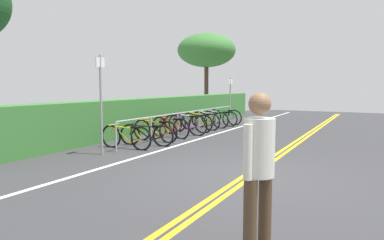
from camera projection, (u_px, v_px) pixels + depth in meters
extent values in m
cube|color=#353538|center=(248.00, 178.00, 6.98)|extent=(38.53, 12.08, 0.05)
cube|color=gold|center=(252.00, 177.00, 6.94)|extent=(34.68, 0.10, 0.00)
cube|color=gold|center=(244.00, 176.00, 7.02)|extent=(34.68, 0.10, 0.00)
cube|color=white|center=(124.00, 161.00, 8.38)|extent=(34.68, 0.12, 0.00)
cylinder|color=#9EA0A5|center=(116.00, 137.00, 9.51)|extent=(0.05, 0.05, 0.80)
cylinder|color=#9EA0A5|center=(151.00, 130.00, 10.96)|extent=(0.05, 0.05, 0.80)
cylinder|color=#9EA0A5|center=(178.00, 125.00, 12.42)|extent=(0.05, 0.05, 0.80)
cylinder|color=#9EA0A5|center=(199.00, 121.00, 13.88)|extent=(0.05, 0.05, 0.80)
cylinder|color=#9EA0A5|center=(216.00, 117.00, 15.33)|extent=(0.05, 0.05, 0.80)
cylinder|color=#9EA0A5|center=(230.00, 115.00, 16.79)|extent=(0.05, 0.05, 0.80)
cylinder|color=#9EA0A5|center=(189.00, 112.00, 13.11)|extent=(8.25, 0.04, 0.04)
torus|color=black|center=(111.00, 136.00, 10.25)|extent=(0.08, 0.69, 0.68)
torus|color=black|center=(141.00, 139.00, 9.80)|extent=(0.08, 0.69, 0.68)
cylinder|color=yellow|center=(122.00, 134.00, 10.07)|extent=(0.06, 0.59, 0.47)
cylinder|color=yellow|center=(124.00, 127.00, 10.02)|extent=(0.06, 0.70, 0.07)
cylinder|color=yellow|center=(132.00, 136.00, 9.92)|extent=(0.04, 0.17, 0.42)
cylinder|color=yellow|center=(136.00, 141.00, 9.89)|extent=(0.05, 0.37, 0.17)
cylinder|color=yellow|center=(138.00, 134.00, 9.84)|extent=(0.04, 0.25, 0.29)
cylinder|color=yellow|center=(112.00, 131.00, 10.21)|extent=(0.04, 0.14, 0.31)
cube|color=black|center=(134.00, 128.00, 9.87)|extent=(0.09, 0.20, 0.05)
cylinder|color=yellow|center=(114.00, 125.00, 10.17)|extent=(0.46, 0.04, 0.03)
torus|color=black|center=(130.00, 135.00, 10.70)|extent=(0.18, 0.66, 0.66)
torus|color=black|center=(163.00, 136.00, 10.39)|extent=(0.18, 0.66, 0.66)
cylinder|color=black|center=(142.00, 133.00, 10.58)|extent=(0.15, 0.60, 0.45)
cylinder|color=black|center=(144.00, 126.00, 10.54)|extent=(0.17, 0.72, 0.07)
cylinder|color=black|center=(153.00, 134.00, 10.48)|extent=(0.07, 0.18, 0.40)
cylinder|color=black|center=(157.00, 138.00, 10.45)|extent=(0.11, 0.38, 0.17)
cylinder|color=black|center=(159.00, 132.00, 10.42)|extent=(0.08, 0.26, 0.28)
cylinder|color=black|center=(132.00, 130.00, 10.67)|extent=(0.06, 0.14, 0.30)
cube|color=black|center=(156.00, 126.00, 10.43)|extent=(0.12, 0.21, 0.05)
cylinder|color=black|center=(133.00, 124.00, 10.64)|extent=(0.46, 0.11, 0.03)
torus|color=black|center=(142.00, 130.00, 11.65)|extent=(0.12, 0.71, 0.71)
torus|color=black|center=(168.00, 132.00, 11.08)|extent=(0.12, 0.71, 0.71)
cylinder|color=orange|center=(152.00, 128.00, 11.43)|extent=(0.09, 0.61, 0.49)
cylinder|color=orange|center=(153.00, 122.00, 11.37)|extent=(0.10, 0.72, 0.07)
cylinder|color=orange|center=(161.00, 129.00, 11.23)|extent=(0.05, 0.17, 0.44)
cylinder|color=orange|center=(164.00, 134.00, 11.18)|extent=(0.07, 0.39, 0.18)
cylinder|color=orange|center=(165.00, 128.00, 11.13)|extent=(0.06, 0.26, 0.30)
cylinder|color=orange|center=(143.00, 125.00, 11.61)|extent=(0.05, 0.14, 0.32)
cube|color=black|center=(162.00, 122.00, 11.17)|extent=(0.10, 0.21, 0.05)
cylinder|color=orange|center=(144.00, 119.00, 11.56)|extent=(0.46, 0.07, 0.03)
torus|color=black|center=(160.00, 127.00, 12.52)|extent=(0.20, 0.72, 0.72)
torus|color=black|center=(181.00, 129.00, 11.89)|extent=(0.20, 0.72, 0.72)
cylinder|color=red|center=(167.00, 125.00, 12.27)|extent=(0.15, 0.57, 0.49)
cylinder|color=red|center=(169.00, 119.00, 12.21)|extent=(0.17, 0.68, 0.07)
cylinder|color=red|center=(175.00, 126.00, 12.06)|extent=(0.07, 0.17, 0.44)
cylinder|color=red|center=(177.00, 131.00, 12.00)|extent=(0.11, 0.37, 0.18)
cylinder|color=red|center=(179.00, 124.00, 11.94)|extent=(0.09, 0.25, 0.30)
cylinder|color=red|center=(161.00, 122.00, 12.47)|extent=(0.06, 0.14, 0.33)
cube|color=black|center=(176.00, 119.00, 12.00)|extent=(0.12, 0.21, 0.05)
cylinder|color=red|center=(162.00, 116.00, 12.42)|extent=(0.46, 0.12, 0.03)
torus|color=black|center=(173.00, 124.00, 13.07)|extent=(0.09, 0.76, 0.76)
torus|color=black|center=(198.00, 126.00, 12.65)|extent=(0.09, 0.76, 0.76)
cylinder|color=purple|center=(182.00, 122.00, 12.90)|extent=(0.07, 0.58, 0.52)
cylinder|color=purple|center=(183.00, 116.00, 12.85)|extent=(0.07, 0.68, 0.07)
cylinder|color=purple|center=(190.00, 123.00, 12.76)|extent=(0.04, 0.17, 0.47)
cylinder|color=purple|center=(193.00, 128.00, 12.73)|extent=(0.05, 0.37, 0.19)
cylinder|color=purple|center=(195.00, 121.00, 12.68)|extent=(0.05, 0.25, 0.32)
cylinder|color=purple|center=(174.00, 120.00, 13.03)|extent=(0.04, 0.14, 0.34)
cube|color=black|center=(192.00, 116.00, 12.71)|extent=(0.09, 0.20, 0.05)
cylinder|color=purple|center=(175.00, 114.00, 12.99)|extent=(0.46, 0.05, 0.03)
torus|color=black|center=(177.00, 123.00, 13.70)|extent=(0.18, 0.72, 0.72)
torus|color=black|center=(204.00, 124.00, 13.38)|extent=(0.18, 0.72, 0.72)
cylinder|color=white|center=(187.00, 121.00, 13.57)|extent=(0.14, 0.60, 0.50)
cylinder|color=white|center=(189.00, 116.00, 13.53)|extent=(0.16, 0.71, 0.07)
cylinder|color=white|center=(196.00, 122.00, 13.46)|extent=(0.06, 0.17, 0.45)
cylinder|color=white|center=(199.00, 126.00, 13.44)|extent=(0.10, 0.38, 0.18)
cylinder|color=white|center=(201.00, 120.00, 13.40)|extent=(0.08, 0.26, 0.31)
cylinder|color=white|center=(178.00, 119.00, 13.67)|extent=(0.06, 0.14, 0.33)
cube|color=black|center=(198.00, 115.00, 13.42)|extent=(0.11, 0.21, 0.05)
cylinder|color=white|center=(180.00, 114.00, 13.63)|extent=(0.46, 0.11, 0.03)
torus|color=black|center=(189.00, 121.00, 14.45)|extent=(0.12, 0.71, 0.71)
torus|color=black|center=(212.00, 122.00, 14.09)|extent=(0.12, 0.71, 0.71)
cylinder|color=yellow|center=(198.00, 120.00, 14.31)|extent=(0.09, 0.56, 0.48)
cylinder|color=yellow|center=(199.00, 114.00, 14.27)|extent=(0.10, 0.66, 0.07)
cylinder|color=yellow|center=(205.00, 120.00, 14.19)|extent=(0.05, 0.16, 0.43)
cylinder|color=yellow|center=(208.00, 124.00, 14.16)|extent=(0.07, 0.35, 0.18)
cylinder|color=yellow|center=(209.00, 119.00, 14.12)|extent=(0.06, 0.24, 0.30)
cylinder|color=yellow|center=(190.00, 118.00, 14.42)|extent=(0.05, 0.13, 0.32)
cube|color=black|center=(207.00, 114.00, 14.14)|extent=(0.10, 0.21, 0.05)
cylinder|color=yellow|center=(191.00, 113.00, 14.38)|extent=(0.46, 0.07, 0.03)
torus|color=black|center=(199.00, 120.00, 15.18)|extent=(0.10, 0.71, 0.71)
torus|color=black|center=(221.00, 120.00, 14.79)|extent=(0.10, 0.71, 0.71)
cylinder|color=white|center=(207.00, 118.00, 15.03)|extent=(0.07, 0.56, 0.48)
cylinder|color=white|center=(208.00, 113.00, 14.98)|extent=(0.08, 0.66, 0.07)
cylinder|color=white|center=(214.00, 119.00, 14.90)|extent=(0.05, 0.16, 0.43)
cylinder|color=white|center=(217.00, 122.00, 14.87)|extent=(0.06, 0.35, 0.18)
cylinder|color=white|center=(218.00, 117.00, 14.82)|extent=(0.05, 0.24, 0.30)
cylinder|color=white|center=(200.00, 116.00, 15.15)|extent=(0.04, 0.13, 0.32)
cube|color=black|center=(216.00, 113.00, 14.85)|extent=(0.09, 0.20, 0.05)
cylinder|color=white|center=(201.00, 111.00, 15.11)|extent=(0.46, 0.06, 0.03)
torus|color=black|center=(209.00, 118.00, 15.85)|extent=(0.11, 0.69, 0.69)
torus|color=black|center=(230.00, 119.00, 15.46)|extent=(0.11, 0.69, 0.69)
cylinder|color=silver|center=(217.00, 117.00, 15.70)|extent=(0.08, 0.57, 0.47)
cylinder|color=silver|center=(218.00, 112.00, 15.65)|extent=(0.09, 0.67, 0.07)
cylinder|color=silver|center=(224.00, 118.00, 15.57)|extent=(0.05, 0.16, 0.42)
cylinder|color=silver|center=(226.00, 121.00, 15.54)|extent=(0.06, 0.36, 0.18)
cylinder|color=silver|center=(228.00, 116.00, 15.49)|extent=(0.05, 0.25, 0.29)
cylinder|color=silver|center=(210.00, 115.00, 15.82)|extent=(0.05, 0.14, 0.31)
cube|color=black|center=(225.00, 112.00, 15.52)|extent=(0.09, 0.21, 0.05)
cylinder|color=silver|center=(211.00, 111.00, 15.78)|extent=(0.46, 0.06, 0.03)
torus|color=black|center=(214.00, 117.00, 16.63)|extent=(0.10, 0.71, 0.71)
torus|color=black|center=(234.00, 118.00, 16.10)|extent=(0.10, 0.71, 0.71)
cylinder|color=#198C38|center=(222.00, 115.00, 16.42)|extent=(0.07, 0.59, 0.49)
cylinder|color=#198C38|center=(223.00, 111.00, 16.37)|extent=(0.08, 0.70, 0.07)
cylinder|color=#198C38|center=(229.00, 116.00, 16.25)|extent=(0.05, 0.17, 0.44)
cylinder|color=#198C38|center=(231.00, 119.00, 16.20)|extent=(0.06, 0.37, 0.18)
cylinder|color=#198C38|center=(232.00, 114.00, 16.15)|extent=(0.05, 0.25, 0.30)
cylinder|color=#198C38|center=(215.00, 113.00, 16.58)|extent=(0.04, 0.14, 0.32)
cube|color=black|center=(230.00, 111.00, 16.19)|extent=(0.09, 0.20, 0.05)
cylinder|color=#198C38|center=(216.00, 109.00, 16.54)|extent=(0.46, 0.05, 0.03)
cylinder|color=#4C3826|center=(250.00, 220.00, 3.60)|extent=(0.14, 0.14, 0.84)
cylinder|color=#4C3826|center=(265.00, 212.00, 3.80)|extent=(0.14, 0.14, 0.84)
cylinder|color=silver|center=(259.00, 147.00, 3.63)|extent=(0.32, 0.32, 0.60)
sphere|color=#8C6647|center=(260.00, 104.00, 3.59)|extent=(0.23, 0.23, 0.23)
cylinder|color=silver|center=(248.00, 152.00, 3.48)|extent=(0.09, 0.09, 0.55)
cylinder|color=silver|center=(269.00, 147.00, 3.78)|extent=(0.09, 0.09, 0.55)
cylinder|color=gray|center=(101.00, 105.00, 9.08)|extent=(0.06, 0.06, 2.53)
cube|color=white|center=(100.00, 62.00, 8.97)|extent=(0.36, 0.08, 0.24)
cylinder|color=gray|center=(230.00, 100.00, 17.46)|extent=(0.06, 0.06, 2.15)
cube|color=white|center=(230.00, 81.00, 17.37)|extent=(0.36, 0.09, 0.24)
cube|color=#387533|center=(169.00, 112.00, 15.26)|extent=(17.25, 0.86, 1.29)
cylinder|color=#473323|center=(206.00, 90.00, 21.68)|extent=(0.25, 0.25, 2.97)
ellipsoid|color=#387533|center=(206.00, 50.00, 21.45)|extent=(3.50, 3.50, 2.02)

